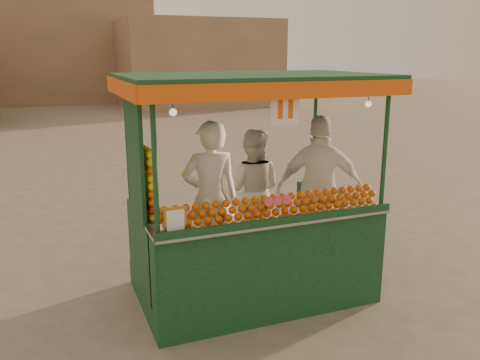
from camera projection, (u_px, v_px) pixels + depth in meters
name	position (u px, v px, depth m)	size (l,w,h in m)	color
ground	(222.00, 293.00, 6.55)	(90.00, 90.00, 0.00)	brown
building_right	(198.00, 63.00, 30.07)	(9.00, 6.00, 5.00)	#9F735A
building_center	(36.00, 47.00, 32.03)	(14.00, 7.00, 7.00)	#9F735A
juice_cart	(249.00, 230.00, 6.21)	(3.10, 2.01, 2.82)	#0D3219
vendor_left	(210.00, 198.00, 6.23)	(0.76, 0.54, 1.95)	white
vendor_middle	(252.00, 190.00, 7.00)	(1.06, 1.00, 1.73)	silver
vendor_right	(320.00, 189.00, 6.63)	(1.24, 0.89, 1.96)	white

